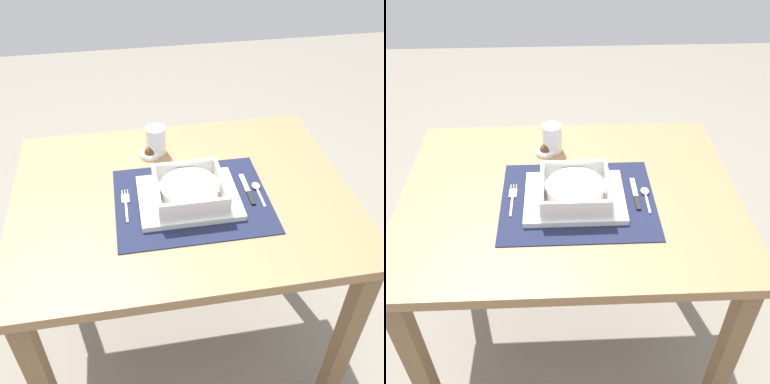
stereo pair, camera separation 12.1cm
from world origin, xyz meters
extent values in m
plane|color=gray|center=(0.00, 0.00, 0.00)|extent=(6.00, 6.00, 0.00)
cube|color=#936D47|center=(0.00, 0.00, 0.72)|extent=(0.95, 0.73, 0.03)
cube|color=brown|center=(0.42, -0.32, 0.35)|extent=(0.05, 0.05, 0.70)
cube|color=brown|center=(-0.42, 0.32, 0.35)|extent=(0.05, 0.05, 0.70)
cube|color=brown|center=(0.42, 0.32, 0.35)|extent=(0.05, 0.05, 0.70)
cube|color=#191E38|center=(0.02, -0.04, 0.73)|extent=(0.42, 0.34, 0.00)
cube|color=white|center=(0.01, -0.04, 0.74)|extent=(0.27, 0.22, 0.02)
cube|color=white|center=(0.01, -0.04, 0.75)|extent=(0.19, 0.19, 0.01)
cube|color=white|center=(-0.07, -0.04, 0.78)|extent=(0.01, 0.19, 0.05)
cube|color=white|center=(0.10, -0.04, 0.78)|extent=(0.01, 0.19, 0.05)
cube|color=white|center=(0.01, -0.13, 0.78)|extent=(0.17, 0.01, 0.05)
cube|color=white|center=(0.01, 0.04, 0.78)|extent=(0.17, 0.01, 0.05)
cylinder|color=silver|center=(0.01, -0.04, 0.78)|extent=(0.16, 0.16, 0.03)
cube|color=silver|center=(-0.16, -0.06, 0.74)|extent=(0.01, 0.08, 0.00)
cube|color=silver|center=(-0.16, -0.01, 0.74)|extent=(0.02, 0.04, 0.00)
cylinder|color=silver|center=(-0.17, 0.02, 0.74)|extent=(0.00, 0.02, 0.00)
cylinder|color=silver|center=(-0.16, 0.02, 0.74)|extent=(0.00, 0.02, 0.00)
cylinder|color=silver|center=(-0.15, 0.02, 0.74)|extent=(0.00, 0.02, 0.00)
cube|color=silver|center=(0.21, -0.07, 0.74)|extent=(0.01, 0.07, 0.00)
ellipsoid|color=silver|center=(0.21, -0.02, 0.74)|extent=(0.02, 0.03, 0.01)
cube|color=black|center=(0.18, -0.06, 0.74)|extent=(0.01, 0.06, 0.01)
cube|color=silver|center=(0.18, 0.01, 0.74)|extent=(0.01, 0.08, 0.00)
cylinder|color=white|center=(-0.05, 0.22, 0.77)|extent=(0.06, 0.06, 0.09)
cylinder|color=maroon|center=(-0.05, 0.22, 0.76)|extent=(0.05, 0.05, 0.05)
cylinder|color=white|center=(-0.07, 0.20, 0.74)|extent=(0.06, 0.06, 0.01)
sphere|color=#593319|center=(-0.07, 0.20, 0.75)|extent=(0.03, 0.03, 0.03)
camera|label=1|loc=(-0.14, -0.96, 1.52)|focal=41.53mm
camera|label=2|loc=(-0.02, -0.97, 1.52)|focal=41.53mm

